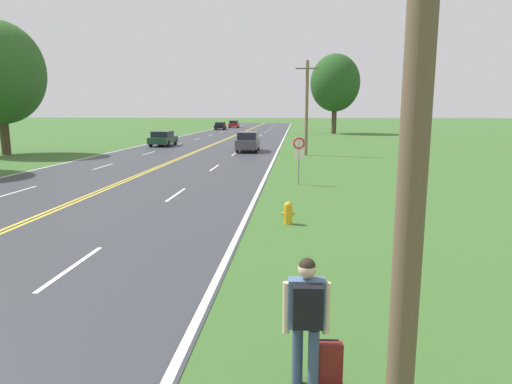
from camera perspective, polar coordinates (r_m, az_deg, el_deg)
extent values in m
cube|color=white|center=(11.25, -22.02, -8.71)|extent=(0.12, 3.00, 0.00)
cube|color=white|center=(19.42, -9.97, -0.32)|extent=(0.12, 3.00, 0.00)
cube|color=white|center=(28.10, -5.23, 3.03)|extent=(0.12, 3.00, 0.00)
cube|color=white|center=(36.94, -2.73, 4.79)|extent=(0.12, 3.00, 0.00)
cube|color=white|center=(45.84, -1.19, 5.86)|extent=(0.12, 3.00, 0.00)
cube|color=white|center=(54.77, -0.15, 6.58)|extent=(0.12, 3.00, 0.00)
cube|color=white|center=(63.72, 0.60, 7.09)|extent=(0.12, 3.00, 0.00)
cube|color=white|center=(72.68, 1.16, 7.48)|extent=(0.12, 3.00, 0.00)
cube|color=white|center=(81.66, 1.61, 7.78)|extent=(0.12, 3.00, 0.00)
cube|color=white|center=(90.63, 1.96, 8.03)|extent=(0.12, 3.00, 0.00)
cube|color=white|center=(99.61, 2.25, 8.23)|extent=(0.12, 3.00, 0.00)
cube|color=white|center=(108.60, 2.50, 8.39)|extent=(0.12, 3.00, 0.00)
cube|color=white|center=(22.32, -27.77, 0.01)|extent=(0.12, 3.00, 0.00)
cube|color=white|center=(30.18, -18.56, 3.04)|extent=(0.12, 3.00, 0.00)
cube|color=white|center=(38.54, -13.23, 4.76)|extent=(0.12, 3.00, 0.00)
cube|color=white|center=(47.14, -9.80, 5.83)|extent=(0.12, 3.00, 0.00)
cube|color=white|center=(55.86, -7.43, 6.56)|extent=(0.12, 3.00, 0.00)
cube|color=white|center=(64.66, -5.70, 7.09)|extent=(0.12, 3.00, 0.00)
cube|color=white|center=(73.51, -4.38, 7.49)|extent=(0.12, 3.00, 0.00)
cube|color=white|center=(82.39, -3.35, 7.79)|extent=(0.12, 3.00, 0.00)
cube|color=white|center=(91.30, -2.51, 8.04)|extent=(0.12, 3.00, 0.00)
cube|color=white|center=(100.22, -1.82, 8.24)|extent=(0.12, 3.00, 0.00)
cube|color=white|center=(109.15, -1.25, 8.41)|extent=(0.12, 3.00, 0.00)
cylinder|color=#38476B|center=(6.26, 5.20, -19.51)|extent=(0.14, 0.14, 0.84)
cylinder|color=#38476B|center=(6.14, 7.18, -20.21)|extent=(0.14, 0.14, 0.84)
cube|color=#4C6B93|center=(5.86, 6.32, -13.63)|extent=(0.47, 0.22, 0.63)
sphere|color=beige|center=(5.70, 6.41, -9.57)|extent=(0.23, 0.23, 0.23)
sphere|color=#2D2319|center=(5.69, 6.42, -9.20)|extent=(0.21, 0.21, 0.21)
cylinder|color=beige|center=(5.87, 3.79, -14.22)|extent=(0.09, 0.09, 0.67)
cylinder|color=beige|center=(5.92, 8.80, -14.14)|extent=(0.09, 0.09, 0.67)
cube|color=black|center=(5.68, 6.48, -14.08)|extent=(0.37, 0.20, 0.53)
cube|color=maroon|center=(6.33, 9.01, -20.53)|extent=(0.37, 0.15, 0.60)
cylinder|color=black|center=(6.16, 9.10, -17.81)|extent=(0.25, 0.04, 0.02)
cylinder|color=gold|center=(14.28, 4.05, -2.96)|extent=(0.26, 0.26, 0.53)
sphere|color=gold|center=(14.21, 4.06, -1.70)|extent=(0.25, 0.25, 0.25)
cylinder|color=gold|center=(14.26, 4.74, -2.74)|extent=(0.08, 0.09, 0.09)
cylinder|color=gold|center=(14.27, 3.36, -2.72)|extent=(0.08, 0.09, 0.09)
cylinder|color=gray|center=(21.70, 5.36, 3.83)|extent=(0.07, 0.07, 2.22)
cylinder|color=silver|center=(21.60, 5.40, 6.09)|extent=(0.60, 0.02, 0.60)
torus|color=red|center=(21.59, 5.40, 6.09)|extent=(0.55, 0.07, 0.55)
cube|color=silver|center=(21.65, 5.37, 4.64)|extent=(0.44, 0.02, 0.44)
cylinder|color=brown|center=(35.98, 6.35, 10.32)|extent=(0.24, 0.24, 7.21)
cube|color=brown|center=(36.11, 6.45, 15.10)|extent=(1.80, 0.12, 0.10)
cylinder|color=#473828|center=(69.53, 9.73, 8.99)|extent=(0.72, 0.72, 4.32)
ellipsoid|color=#234C1E|center=(69.62, 9.86, 13.29)|extent=(7.22, 7.22, 8.31)
cylinder|color=#473828|center=(41.39, -28.91, 6.49)|extent=(0.68, 0.68, 3.44)
cylinder|color=black|center=(37.66, 0.01, 5.41)|extent=(0.21, 0.70, 0.70)
cylinder|color=black|center=(37.80, -2.37, 5.42)|extent=(0.21, 0.70, 0.70)
cylinder|color=black|center=(40.29, 0.28, 5.73)|extent=(0.21, 0.70, 0.70)
cylinder|color=black|center=(40.42, -1.95, 5.74)|extent=(0.21, 0.70, 0.70)
cube|color=#47474C|center=(39.01, -1.01, 6.09)|extent=(1.85, 4.31, 0.76)
cube|color=#1E232D|center=(38.96, -1.01, 7.09)|extent=(1.61, 3.02, 0.60)
cylinder|color=black|center=(47.45, -12.04, 6.17)|extent=(0.21, 0.67, 0.67)
cylinder|color=black|center=(46.96, -10.07, 6.20)|extent=(0.21, 0.67, 0.67)
cylinder|color=black|center=(45.07, -13.02, 5.93)|extent=(0.21, 0.67, 0.67)
cylinder|color=black|center=(44.56, -10.97, 5.96)|extent=(0.21, 0.67, 0.67)
cube|color=#1E472D|center=(45.98, -11.53, 6.40)|extent=(1.95, 4.08, 0.60)
cube|color=#1E232D|center=(45.80, -11.62, 7.11)|extent=(1.69, 2.26, 0.56)
cylinder|color=black|center=(83.77, -4.91, 8.03)|extent=(0.23, 0.66, 0.65)
cylinder|color=black|center=(83.60, -3.87, 8.04)|extent=(0.23, 0.66, 0.65)
cylinder|color=black|center=(81.33, -5.13, 7.96)|extent=(0.23, 0.66, 0.65)
cylinder|color=black|center=(81.15, -4.06, 7.97)|extent=(0.23, 0.66, 0.65)
cube|color=black|center=(82.45, -4.50, 8.17)|extent=(1.91, 4.05, 0.57)
cube|color=#1E232D|center=(82.43, -4.50, 8.54)|extent=(1.65, 2.85, 0.48)
cylinder|color=black|center=(92.63, -3.19, 8.26)|extent=(0.22, 0.65, 0.64)
cylinder|color=black|center=(92.46, -2.18, 8.26)|extent=(0.22, 0.65, 0.64)
cylinder|color=black|center=(90.33, -3.36, 8.20)|extent=(0.22, 0.65, 0.64)
cylinder|color=black|center=(90.16, -2.32, 8.21)|extent=(0.22, 0.65, 0.64)
cube|color=#A81E1E|center=(91.38, -2.77, 8.40)|extent=(1.94, 3.79, 0.59)
cube|color=#1E232D|center=(91.37, -2.77, 8.75)|extent=(1.69, 2.66, 0.54)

